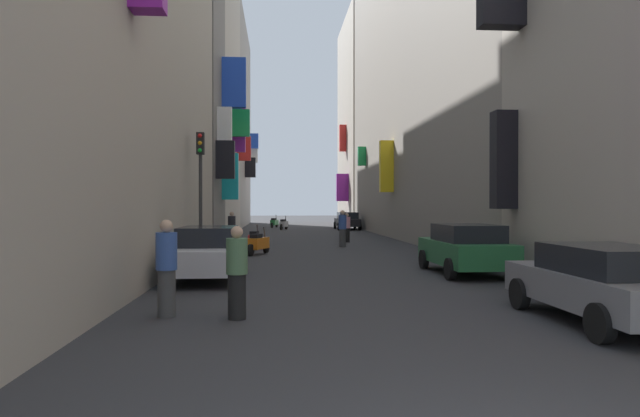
# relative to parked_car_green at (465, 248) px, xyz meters

# --- Properties ---
(ground_plane) EXTENTS (140.00, 140.00, 0.00)m
(ground_plane) POSITION_rel_parked_car_green_xyz_m (-3.55, 17.08, -0.77)
(ground_plane) COLOR #2D2D30
(building_left_near) EXTENTS (6.71, 23.34, 13.10)m
(building_left_near) POSITION_rel_parked_car_green_xyz_m (-11.54, -1.25, 5.78)
(building_left_near) COLOR #9E9384
(building_left_near) RESTS_ON ground
(building_left_mid_b) EXTENTS (7.32, 5.88, 21.78)m
(building_left_mid_b) POSITION_rel_parked_car_green_xyz_m (-11.52, 13.87, 10.09)
(building_left_mid_b) COLOR slate
(building_left_mid_b) RESTS_ON ground
(building_left_mid_c) EXTENTS (7.39, 13.04, 20.70)m
(building_left_mid_c) POSITION_rel_parked_car_green_xyz_m (-11.54, 23.32, 9.57)
(building_left_mid_c) COLOR #B2A899
(building_left_mid_c) RESTS_ON ground
(building_left_far) EXTENTS (7.01, 17.23, 19.66)m
(building_left_far) POSITION_rel_parked_car_green_xyz_m (-11.54, 38.47, 9.06)
(building_left_far) COLOR gray
(building_left_far) RESTS_ON ground
(building_right_mid_b) EXTENTS (6.80, 32.18, 20.36)m
(building_right_mid_b) POSITION_rel_parked_car_green_xyz_m (4.45, 16.95, 9.41)
(building_right_mid_b) COLOR gray
(building_right_mid_b) RESTS_ON ground
(building_right_far) EXTENTS (7.18, 13.09, 21.21)m
(building_right_far) POSITION_rel_parked_car_green_xyz_m (4.45, 40.53, 9.83)
(building_right_far) COLOR #B2A899
(building_right_far) RESTS_ON ground
(parked_car_green) EXTENTS (1.92, 4.00, 1.46)m
(parked_car_green) POSITION_rel_parked_car_green_xyz_m (0.00, 0.00, 0.00)
(parked_car_green) COLOR #236638
(parked_car_green) RESTS_ON ground
(parked_car_black) EXTENTS (1.87, 4.29, 1.42)m
(parked_car_black) POSITION_rel_parked_car_green_xyz_m (0.22, 28.70, -0.02)
(parked_car_black) COLOR black
(parked_car_black) RESTS_ON ground
(parked_car_silver) EXTENTS (1.83, 3.95, 1.43)m
(parked_car_silver) POSITION_rel_parked_car_green_xyz_m (-7.37, -0.62, -0.02)
(parked_car_silver) COLOR #B7B7BC
(parked_car_silver) RESTS_ON ground
(parked_car_grey) EXTENTS (1.87, 4.01, 1.34)m
(parked_car_grey) POSITION_rel_parked_car_green_xyz_m (0.04, -6.72, -0.05)
(parked_car_grey) COLOR slate
(parked_car_grey) RESTS_ON ground
(scooter_orange) EXTENTS (0.87, 1.87, 1.13)m
(scooter_orange) POSITION_rel_parked_car_green_xyz_m (-6.26, 6.69, -0.31)
(scooter_orange) COLOR orange
(scooter_orange) RESTS_ON ground
(scooter_red) EXTENTS (0.61, 1.77, 1.13)m
(scooter_red) POSITION_rel_parked_car_green_xyz_m (-6.49, 9.11, -0.31)
(scooter_red) COLOR red
(scooter_red) RESTS_ON ground
(scooter_green) EXTENTS (0.75, 1.77, 1.13)m
(scooter_green) POSITION_rel_parked_car_green_xyz_m (-5.76, 32.78, -0.31)
(scooter_green) COLOR #287F3D
(scooter_green) RESTS_ON ground
(scooter_silver) EXTENTS (0.75, 1.72, 1.13)m
(scooter_silver) POSITION_rel_parked_car_green_xyz_m (-4.97, 28.76, -0.31)
(scooter_silver) COLOR #ADADB2
(scooter_silver) RESTS_ON ground
(pedestrian_crossing) EXTENTS (0.48, 0.48, 1.65)m
(pedestrian_crossing) POSITION_rel_parked_car_green_xyz_m (-6.21, -5.83, 0.05)
(pedestrian_crossing) COLOR black
(pedestrian_crossing) RESTS_ON ground
(pedestrian_near_left) EXTENTS (0.53, 0.53, 1.76)m
(pedestrian_near_left) POSITION_rel_parked_car_green_xyz_m (-7.50, -5.53, 0.11)
(pedestrian_near_left) COLOR #3D3D3D
(pedestrian_near_left) RESTS_ON ground
(pedestrian_near_right) EXTENTS (0.41, 0.41, 1.58)m
(pedestrian_near_right) POSITION_rel_parked_car_green_xyz_m (-1.75, 13.69, 0.01)
(pedestrian_near_right) COLOR black
(pedestrian_near_right) RESTS_ON ground
(pedestrian_mid_street) EXTENTS (0.45, 0.45, 1.68)m
(pedestrian_mid_street) POSITION_rel_parked_car_green_xyz_m (-7.78, 12.03, 0.07)
(pedestrian_mid_street) COLOR #333333
(pedestrian_mid_street) RESTS_ON ground
(pedestrian_far_away) EXTENTS (0.53, 0.53, 1.77)m
(pedestrian_far_away) POSITION_rel_parked_car_green_xyz_m (-2.36, 10.52, 0.12)
(pedestrian_far_away) COLOR #3E3E3E
(pedestrian_far_away) RESTS_ON ground
(traffic_light_near_corner) EXTENTS (0.26, 0.34, 4.51)m
(traffic_light_near_corner) POSITION_rel_parked_car_green_xyz_m (-8.12, 3.38, 2.28)
(traffic_light_near_corner) COLOR #2D2D2D
(traffic_light_near_corner) RESTS_ON ground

